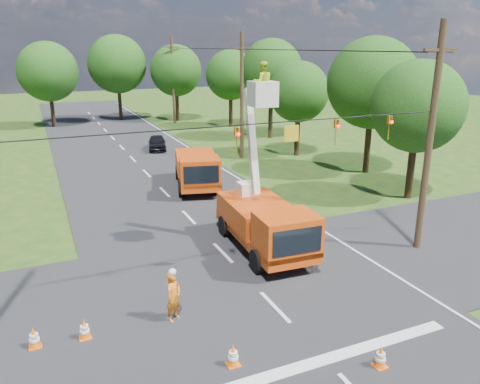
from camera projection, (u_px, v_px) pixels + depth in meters
name	position (u px, v px, depth m)	size (l,w,h in m)	color
ground	(147.00, 174.00, 34.16)	(140.00, 140.00, 0.00)	#1F4414
road_main	(147.00, 174.00, 34.16)	(12.00, 100.00, 0.06)	black
road_cross	(251.00, 283.00, 18.44)	(56.00, 10.00, 0.07)	black
stop_bar	(325.00, 361.00, 13.90)	(9.00, 0.45, 0.02)	silver
edge_line	(218.00, 166.00, 36.32)	(0.12, 90.00, 0.02)	silver
bucket_truck	(265.00, 214.00, 20.89)	(2.98, 6.78, 8.35)	#D1480E
second_truck	(197.00, 169.00, 30.48)	(3.95, 6.99, 2.47)	#D1480E
ground_worker	(174.00, 296.00, 15.73)	(0.65, 0.43, 1.78)	orange
distant_car	(157.00, 143.00, 41.95)	(1.52, 3.77, 1.29)	black
traffic_cone_0	(233.00, 355.00, 13.58)	(0.38, 0.38, 0.71)	#FF650D
traffic_cone_1	(381.00, 357.00, 13.52)	(0.38, 0.38, 0.71)	#FF650D
traffic_cone_2	(231.00, 221.00, 23.97)	(0.38, 0.38, 0.71)	#FF650D
traffic_cone_3	(227.00, 207.00, 26.02)	(0.38, 0.38, 0.71)	#FF650D
traffic_cone_4	(84.00, 329.00, 14.85)	(0.38, 0.38, 0.71)	#FF650D
traffic_cone_5	(34.00, 338.00, 14.40)	(0.38, 0.38, 0.71)	#FF650D
traffic_cone_7	(216.00, 172.00, 33.38)	(0.38, 0.38, 0.71)	#FF650D
pole_right_near	(430.00, 139.00, 20.19)	(1.80, 0.30, 10.00)	#4C3823
pole_right_mid	(242.00, 96.00, 37.65)	(1.80, 0.30, 10.00)	#4C3823
pole_right_far	(173.00, 80.00, 55.11)	(1.80, 0.30, 10.00)	#4C3823
signal_span	(306.00, 132.00, 17.54)	(18.00, 0.29, 1.07)	black
tree_right_a	(418.00, 107.00, 27.22)	(5.40, 5.40, 8.28)	#382616
tree_right_b	(373.00, 83.00, 32.77)	(6.40, 6.40, 9.65)	#382616
tree_right_c	(299.00, 92.00, 38.53)	(5.00, 5.00, 7.83)	#382616
tree_right_d	(271.00, 70.00, 45.72)	(6.00, 6.00, 9.70)	#382616
tree_right_e	(231.00, 75.00, 52.58)	(5.60, 5.60, 8.63)	#382616
tree_far_a	(48.00, 72.00, 52.21)	(6.60, 6.60, 9.50)	#382616
tree_far_b	(117.00, 64.00, 56.85)	(7.00, 7.00, 10.32)	#382616
tree_far_c	(176.00, 71.00, 56.96)	(6.20, 6.20, 9.18)	#382616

